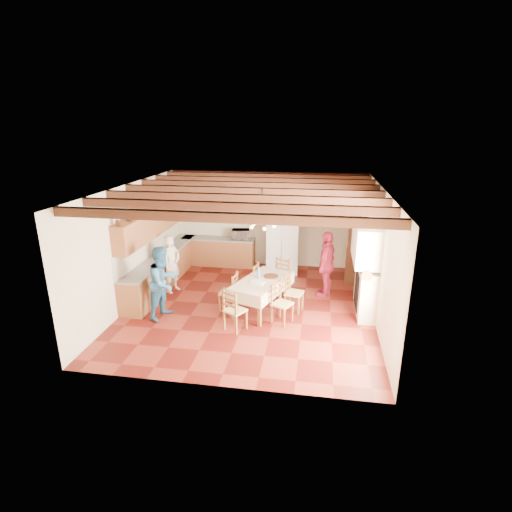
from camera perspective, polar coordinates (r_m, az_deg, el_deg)
The scene contains 31 objects.
floor at distance 10.14m, azimuth -0.83°, elevation -7.27°, with size 6.00×6.50×0.02m, color #53120D.
ceiling at distance 9.24m, azimuth -0.92°, elevation 9.85°, with size 6.00×6.50×0.02m, color white.
wall_back at distance 12.69m, azimuth 1.69°, elevation 5.28°, with size 6.00×0.02×3.00m, color beige.
wall_front at distance 6.62m, azimuth -5.83°, elevation -7.57°, with size 6.00×0.02×3.00m, color beige.
wall_left at distance 10.51m, azimuth -17.27°, elevation 1.64°, with size 0.02×6.50×3.00m, color beige.
wall_right at distance 9.55m, azimuth 17.21°, elevation -0.02°, with size 0.02×6.50×3.00m, color beige.
ceiling_beams at distance 9.25m, azimuth -0.92°, elevation 9.24°, with size 6.00×6.30×0.16m, color #331B11, non-canonical shape.
lower_cabinets_left at distance 11.62m, azimuth -13.16°, elevation -1.98°, with size 0.60×4.30×0.86m, color brown.
lower_cabinets_back at distance 12.97m, azimuth -5.34°, elevation 0.60°, with size 2.30×0.60×0.86m, color brown.
countertop_left at distance 11.47m, azimuth -13.33°, elevation 0.13°, with size 0.62×4.30×0.04m, color slate.
countertop_back at distance 12.84m, azimuth -5.40°, elevation 2.51°, with size 2.34×0.62×0.04m, color slate.
backsplash_left at distance 11.49m, azimuth -14.76°, elevation 1.71°, with size 0.03×4.30×0.60m, color beige.
backsplash_back at distance 13.02m, azimuth -5.13°, elevation 4.20°, with size 2.30×0.03×0.60m, color beige.
upper_cabinets at distance 11.26m, azimuth -14.28°, elevation 4.85°, with size 0.35×4.20×0.70m, color brown.
fireplace at distance 9.73m, azimuth 15.32°, elevation -0.13°, with size 0.56×1.60×2.80m, color beige, non-canonical shape.
wall_picture at distance 12.48m, azimuth 8.80°, elevation 6.50°, with size 0.34×0.03×0.42m, color black.
refrigerator at distance 12.19m, azimuth 3.86°, elevation 2.00°, with size 0.94×0.78×1.89m, color silver.
hutch at distance 11.92m, azimuth 14.37°, elevation 2.37°, with size 0.56×1.33×2.41m, color #331F0D, non-canonical shape.
dining_table at distance 9.72m, azimuth 0.86°, elevation -3.88°, with size 1.46×1.99×0.78m.
chandelier at distance 9.24m, azimuth 0.90°, elevation 5.06°, with size 0.47×0.47×0.03m, color black.
chair_left_near at distance 9.82m, azimuth -3.95°, elevation -5.07°, with size 0.42×0.40×0.96m, color brown, non-canonical shape.
chair_left_far at distance 10.45m, azimuth -0.88°, elevation -3.53°, with size 0.42×0.40×0.96m, color brown, non-canonical shape.
chair_right_near at distance 9.20m, azimuth 3.75°, elevation -6.74°, with size 0.42×0.40×0.96m, color brown, non-canonical shape.
chair_right_far at distance 9.79m, azimuth 5.49°, elevation -5.19°, with size 0.42×0.40×0.96m, color brown, non-canonical shape.
chair_end_near at distance 8.90m, azimuth -3.00°, elevation -7.64°, with size 0.42×0.40×0.96m, color brown, non-canonical shape.
chair_end_far at distance 10.70m, azimuth 3.40°, elevation -3.02°, with size 0.42×0.40×0.96m, color brown, non-canonical shape.
person_man at distance 10.99m, azimuth -11.94°, elevation -1.10°, with size 0.57×0.38×1.58m, color silver.
person_woman_blue at distance 9.56m, azimuth -13.10°, elevation -3.68°, with size 0.84×0.66×1.73m, color #306892.
person_woman_red at distance 10.58m, azimuth 10.05°, elevation -1.17°, with size 1.04×0.43×1.78m, color #A31C36.
microwave at distance 12.63m, azimuth -2.19°, elevation 3.12°, with size 0.54×0.37×0.30m, color silver.
fridge_vase at distance 11.94m, azimuth 3.30°, elevation 7.06°, with size 0.28×0.28×0.30m, color #331F0D.
Camera 1 is at (1.60, -8.99, 4.40)m, focal length 28.00 mm.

